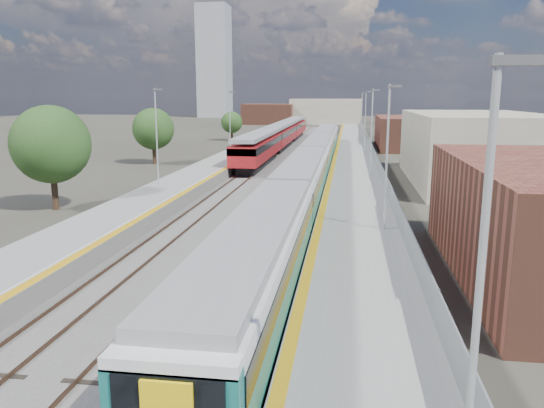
# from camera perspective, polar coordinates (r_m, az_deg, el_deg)

# --- Properties ---
(ground) EXTENTS (320.00, 320.00, 0.00)m
(ground) POSITION_cam_1_polar(r_m,az_deg,el_deg) (56.51, 3.43, 3.48)
(ground) COLOR #47443A
(ground) RESTS_ON ground
(ballast_bed) EXTENTS (10.50, 155.00, 0.06)m
(ballast_bed) POSITION_cam_1_polar(r_m,az_deg,el_deg) (59.20, 1.46, 3.89)
(ballast_bed) COLOR #565451
(ballast_bed) RESTS_ON ground
(tracks) EXTENTS (8.96, 160.00, 0.17)m
(tracks) POSITION_cam_1_polar(r_m,az_deg,el_deg) (60.77, 2.21, 4.16)
(tracks) COLOR #4C3323
(tracks) RESTS_ON ground
(platform_right) EXTENTS (4.70, 155.00, 8.52)m
(platform_right) POSITION_cam_1_polar(r_m,az_deg,el_deg) (58.73, 8.80, 4.20)
(platform_right) COLOR slate
(platform_right) RESTS_ON ground
(platform_left) EXTENTS (4.30, 155.00, 8.52)m
(platform_left) POSITION_cam_1_polar(r_m,az_deg,el_deg) (60.29, -4.98, 4.46)
(platform_left) COLOR slate
(platform_left) RESTS_ON ground
(buildings) EXTENTS (72.00, 185.50, 40.00)m
(buildings) POSITION_cam_1_polar(r_m,az_deg,el_deg) (146.16, -0.77, 12.67)
(buildings) COLOR brown
(buildings) RESTS_ON ground
(green_train) EXTENTS (2.72, 75.76, 2.99)m
(green_train) POSITION_cam_1_polar(r_m,az_deg,el_deg) (46.72, 4.32, 4.37)
(green_train) COLOR black
(green_train) RESTS_ON ground
(red_train) EXTENTS (2.91, 59.04, 3.68)m
(red_train) POSITION_cam_1_polar(r_m,az_deg,el_deg) (80.01, 0.92, 7.45)
(red_train) COLOR black
(red_train) RESTS_ON ground
(tree_a) EXTENTS (5.42, 5.42, 7.34)m
(tree_a) POSITION_cam_1_polar(r_m,az_deg,el_deg) (40.02, -22.69, 5.92)
(tree_a) COLOR #382619
(tree_a) RESTS_ON ground
(tree_b) EXTENTS (4.84, 4.84, 6.56)m
(tree_b) POSITION_cam_1_polar(r_m,az_deg,el_deg) (64.03, -12.66, 7.89)
(tree_b) COLOR #382619
(tree_b) RESTS_ON ground
(tree_c) EXTENTS (3.81, 3.81, 5.17)m
(tree_c) POSITION_cam_1_polar(r_m,az_deg,el_deg) (95.68, -4.36, 8.74)
(tree_c) COLOR #382619
(tree_c) RESTS_ON ground
(tree_d) EXTENTS (4.19, 4.19, 5.68)m
(tree_d) POSITION_cam_1_polar(r_m,az_deg,el_deg) (69.08, 23.40, 7.01)
(tree_d) COLOR #382619
(tree_d) RESTS_ON ground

